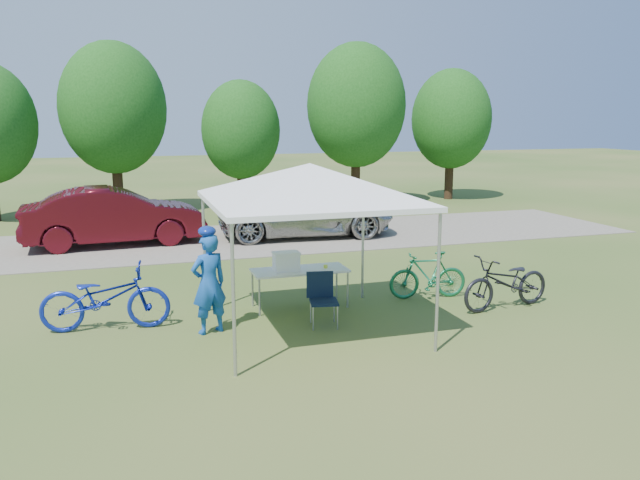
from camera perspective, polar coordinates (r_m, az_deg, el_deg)
The scene contains 14 objects.
ground at distance 10.36m, azimuth -0.90°, elevation -8.20°, with size 100.00×100.00×0.00m, color #2D5119.
gravel_strip at distance 17.92m, azimuth -8.23°, elevation 0.01°, with size 24.00×5.00×0.02m, color gray.
canopy at distance 9.81m, azimuth -0.94°, elevation 6.59°, with size 4.53×4.53×3.00m.
treeline at distance 23.55m, azimuth -11.65°, elevation 11.15°, with size 24.89×4.28×6.30m.
folding_table at distance 11.38m, azimuth -1.87°, elevation -2.91°, with size 1.74×0.72×0.71m.
folding_chair at distance 10.47m, azimuth 0.18°, elevation -4.98°, with size 0.53×0.55×0.89m.
cooler at distance 11.27m, azimuth -3.11°, elevation -1.94°, with size 0.47×0.32×0.34m.
ice_cream_cup at distance 11.45m, azimuth 0.51°, elevation -2.44°, with size 0.08×0.08×0.06m, color #D8EA37.
cyclist at distance 10.14m, azimuth -10.13°, elevation -3.95°, with size 0.60×0.39×1.64m, color #144BA6.
bike_blue at distance 10.78m, azimuth -19.04°, elevation -5.04°, with size 0.72×2.06×1.08m, color #11239B.
bike_green at distance 12.17m, azimuth 9.83°, elevation -3.17°, with size 0.43×1.52×0.91m, color #16633C.
bike_dark at distance 11.82m, azimuth 16.73°, elevation -3.72°, with size 0.66×1.89×0.99m, color black.
minivan at distance 18.31m, azimuth -1.31°, elevation 2.65°, with size 2.37×5.14×1.43m, color #A8A8A4.
sedan at distance 17.82m, azimuth -18.29°, elevation 2.08°, with size 1.66×4.76×1.57m, color #490C13.
Camera 1 is at (-2.79, -9.37, 3.42)m, focal length 35.00 mm.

